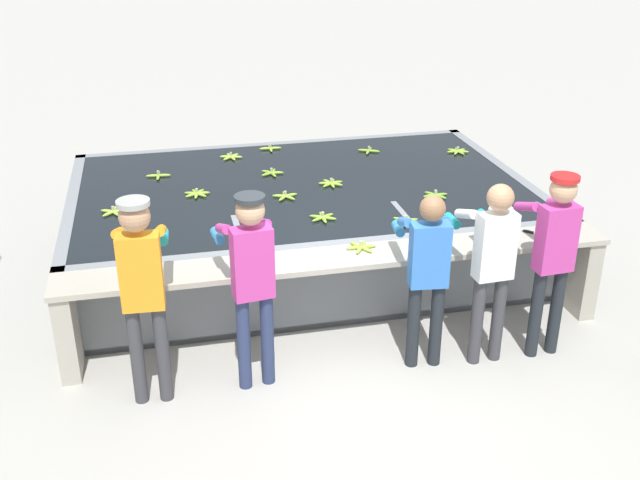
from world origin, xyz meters
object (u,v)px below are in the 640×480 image
(banana_bunch_floating_5, at_px, (323,217))
(worker_3, at_px, (492,257))
(worker_2, at_px, (428,266))
(worker_1, at_px, (252,272))
(banana_bunch_floating_1, at_px, (158,175))
(banana_bunch_floating_3, at_px, (272,173))
(banana_bunch_floating_6, at_px, (270,148))
(banana_bunch_floating_4, at_px, (331,183))
(banana_bunch_floating_10, at_px, (405,221))
(worker_0, at_px, (142,281))
(banana_bunch_floating_2, at_px, (458,151))
(banana_bunch_floating_7, at_px, (369,151))
(banana_bunch_ledge_0, at_px, (361,247))
(banana_bunch_floating_9, at_px, (231,157))
(banana_bunch_floating_12, at_px, (435,195))
(banana_bunch_floating_11, at_px, (285,196))
(knife_0, at_px, (536,233))
(worker_4, at_px, (553,247))
(banana_bunch_floating_8, at_px, (197,194))
(banana_bunch_floating_0, at_px, (113,212))

(banana_bunch_floating_5, bearing_deg, worker_3, -51.76)
(worker_2, bearing_deg, worker_1, 179.17)
(banana_bunch_floating_1, height_order, banana_bunch_floating_3, same)
(banana_bunch_floating_6, bearing_deg, banana_bunch_floating_4, -72.26)
(banana_bunch_floating_1, xyz_separation_m, banana_bunch_floating_10, (2.30, -1.87, -0.00))
(worker_0, bearing_deg, banana_bunch_floating_5, 38.33)
(banana_bunch_floating_3, distance_m, banana_bunch_floating_4, 0.76)
(banana_bunch_floating_2, xyz_separation_m, banana_bunch_floating_7, (-1.07, 0.27, 0.00))
(banana_bunch_floating_10, bearing_deg, banana_bunch_ledge_0, -140.12)
(banana_bunch_floating_9, bearing_deg, banana_bunch_floating_12, -42.10)
(banana_bunch_floating_5, height_order, banana_bunch_floating_10, same)
(banana_bunch_floating_2, bearing_deg, worker_0, -141.47)
(banana_bunch_floating_7, bearing_deg, banana_bunch_floating_11, -134.80)
(worker_1, height_order, worker_3, worker_1)
(banana_bunch_floating_12, bearing_deg, banana_bunch_floating_6, 125.72)
(banana_bunch_floating_7, height_order, knife_0, banana_bunch_floating_7)
(banana_bunch_floating_7, xyz_separation_m, banana_bunch_floating_9, (-1.70, 0.14, -0.00))
(banana_bunch_floating_3, relative_size, banana_bunch_floating_5, 0.98)
(banana_bunch_floating_1, height_order, banana_bunch_floating_2, same)
(banana_bunch_floating_5, relative_size, banana_bunch_floating_11, 1.01)
(banana_bunch_ledge_0, distance_m, knife_0, 1.69)
(banana_bunch_floating_10, bearing_deg, banana_bunch_floating_11, 137.89)
(worker_3, relative_size, banana_bunch_floating_7, 6.25)
(banana_bunch_floating_2, relative_size, banana_bunch_floating_6, 1.00)
(banana_bunch_floating_4, relative_size, banana_bunch_floating_10, 1.00)
(worker_2, xyz_separation_m, banana_bunch_floating_12, (0.72, 1.69, -0.07))
(banana_bunch_floating_4, bearing_deg, worker_1, -117.84)
(banana_bunch_floating_2, distance_m, banana_bunch_floating_4, 1.96)
(worker_3, height_order, banana_bunch_ledge_0, worker_3)
(banana_bunch_ledge_0, bearing_deg, worker_4, -24.57)
(banana_bunch_floating_2, xyz_separation_m, banana_bunch_floating_8, (-3.27, -0.76, 0.00))
(worker_2, distance_m, banana_bunch_floating_2, 3.41)
(worker_1, relative_size, banana_bunch_floating_10, 6.03)
(banana_bunch_floating_0, height_order, banana_bunch_floating_4, same)
(worker_3, xyz_separation_m, banana_bunch_floating_10, (-0.37, 1.16, -0.12))
(banana_bunch_floating_1, height_order, banana_bunch_floating_7, same)
(banana_bunch_floating_1, bearing_deg, banana_bunch_floating_7, 7.73)
(banana_bunch_floating_5, bearing_deg, worker_4, -40.64)
(banana_bunch_floating_1, relative_size, banana_bunch_floating_7, 1.07)
(banana_bunch_floating_7, xyz_separation_m, banana_bunch_floating_10, (-0.28, -2.22, -0.00))
(banana_bunch_floating_7, xyz_separation_m, banana_bunch_ledge_0, (-0.86, -2.71, 0.00))
(worker_0, distance_m, banana_bunch_floating_8, 2.38)
(banana_bunch_floating_2, height_order, banana_bunch_floating_8, same)
(banana_bunch_floating_6, height_order, banana_bunch_floating_7, same)
(banana_bunch_floating_8, distance_m, banana_bunch_floating_10, 2.26)
(banana_bunch_floating_0, relative_size, banana_bunch_floating_12, 0.97)
(banana_bunch_floating_4, bearing_deg, banana_bunch_floating_12, -31.19)
(banana_bunch_floating_6, height_order, banana_bunch_floating_10, same)
(worker_2, xyz_separation_m, banana_bunch_floating_5, (-0.58, 1.36, -0.07))
(banana_bunch_floating_2, bearing_deg, banana_bunch_floating_12, -120.73)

